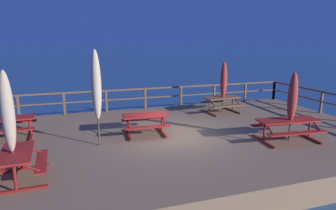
# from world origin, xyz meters

# --- Properties ---
(ground_plane) EXTENTS (600.00, 600.00, 0.00)m
(ground_plane) POSITION_xyz_m (0.00, 0.00, 0.00)
(ground_plane) COLOR navy
(wooden_deck) EXTENTS (16.07, 9.22, 0.79)m
(wooden_deck) POSITION_xyz_m (0.00, 0.00, 0.40)
(wooden_deck) COLOR #846647
(wooden_deck) RESTS_ON ground
(railing_waterside_far) EXTENTS (15.87, 0.10, 1.09)m
(railing_waterside_far) POSITION_xyz_m (-0.00, 4.46, 1.55)
(railing_waterside_far) COLOR brown
(railing_waterside_far) RESTS_ON wooden_deck
(picnic_table_mid_centre) EXTENTS (1.80, 1.53, 0.78)m
(picnic_table_mid_centre) POSITION_xyz_m (3.36, 2.54, 1.35)
(picnic_table_mid_centre) COLOR brown
(picnic_table_mid_centre) RESTS_ON wooden_deck
(picnic_table_mid_left) EXTENTS (2.28, 1.58, 0.78)m
(picnic_table_mid_left) POSITION_xyz_m (3.63, -1.84, 1.36)
(picnic_table_mid_left) COLOR maroon
(picnic_table_mid_left) RESTS_ON wooden_deck
(picnic_table_back_left) EXTENTS (1.73, 1.50, 0.78)m
(picnic_table_back_left) POSITION_xyz_m (-1.01, 0.40, 1.34)
(picnic_table_back_left) COLOR maroon
(picnic_table_back_left) RESTS_ON wooden_deck
(picnic_table_front_left) EXTENTS (1.47, 1.68, 0.78)m
(picnic_table_front_left) POSITION_xyz_m (-4.97, -2.24, 1.34)
(picnic_table_front_left) COLOR maroon
(picnic_table_front_left) RESTS_ON wooden_deck
(picnic_table_mid_right) EXTENTS (2.21, 1.50, 0.78)m
(picnic_table_mid_right) POSITION_xyz_m (-5.99, 1.47, 1.36)
(picnic_table_mid_right) COLOR maroon
(picnic_table_mid_right) RESTS_ON wooden_deck
(patio_umbrella_tall_back_left) EXTENTS (0.32, 0.32, 2.47)m
(patio_umbrella_tall_back_left) POSITION_xyz_m (3.44, 2.55, 2.36)
(patio_umbrella_tall_back_left) COLOR #4C3828
(patio_umbrella_tall_back_left) RESTS_ON wooden_deck
(patio_umbrella_tall_mid_left) EXTENTS (0.32, 0.32, 2.45)m
(patio_umbrella_tall_mid_left) POSITION_xyz_m (3.66, -1.91, 2.35)
(patio_umbrella_tall_mid_left) COLOR #4C3828
(patio_umbrella_tall_mid_left) RESTS_ON wooden_deck
(patio_umbrella_short_mid) EXTENTS (0.32, 0.32, 3.22)m
(patio_umbrella_short_mid) POSITION_xyz_m (-2.78, -0.26, 2.84)
(patio_umbrella_short_mid) COLOR #4C3828
(patio_umbrella_short_mid) RESTS_ON wooden_deck
(patio_umbrella_tall_front) EXTENTS (0.32, 0.32, 2.84)m
(patio_umbrella_tall_front) POSITION_xyz_m (-5.05, -2.26, 2.60)
(patio_umbrella_tall_front) COLOR #4C3828
(patio_umbrella_tall_front) RESTS_ON wooden_deck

